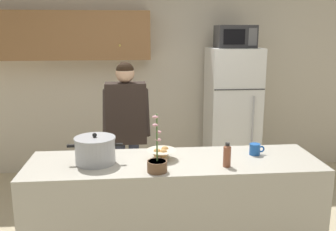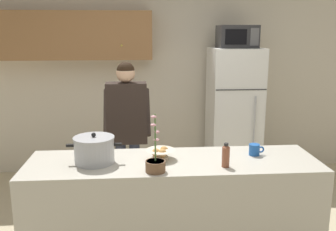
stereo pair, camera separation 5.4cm
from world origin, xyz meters
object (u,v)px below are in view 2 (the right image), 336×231
at_px(coffee_mug, 255,150).
at_px(bread_bowl, 161,153).
at_px(bottle_near_edge, 226,155).
at_px(potted_orchid, 155,164).
at_px(cooking_pot, 94,150).
at_px(person_near_pot, 127,121).
at_px(microwave, 237,37).
at_px(refrigerator, 233,115).

bearing_deg(coffee_mug, bread_bowl, -176.73).
height_order(bottle_near_edge, potted_orchid, potted_orchid).
xyz_separation_m(bread_bowl, potted_orchid, (-0.05, -0.27, 0.01)).
bearing_deg(cooking_pot, person_near_pot, 76.52).
bearing_deg(bread_bowl, person_near_pot, 108.34).
distance_m(cooking_pot, bread_bowl, 0.53).
height_order(cooking_pot, bottle_near_edge, cooking_pot).
bearing_deg(bottle_near_edge, bread_bowl, 156.92).
distance_m(person_near_pot, bottle_near_edge, 1.37).
bearing_deg(microwave, bread_bowl, -120.78).
bearing_deg(bottle_near_edge, microwave, 73.96).
distance_m(refrigerator, coffee_mug, 1.79).
bearing_deg(potted_orchid, microwave, 61.49).
xyz_separation_m(microwave, cooking_pot, (-1.60, -1.83, -0.85)).
xyz_separation_m(bottle_near_edge, potted_orchid, (-0.54, -0.06, -0.03)).
height_order(microwave, bread_bowl, microwave).
height_order(bread_bowl, bottle_near_edge, bottle_near_edge).
bearing_deg(coffee_mug, cooking_pot, -176.43).
xyz_separation_m(refrigerator, cooking_pot, (-1.60, -1.85, 0.16)).
relative_size(bread_bowl, potted_orchid, 0.55).
bearing_deg(cooking_pot, refrigerator, 49.21).
height_order(refrigerator, cooking_pot, refrigerator).
bearing_deg(microwave, cooking_pot, -131.13).
height_order(cooking_pot, coffee_mug, cooking_pot).
relative_size(microwave, bread_bowl, 1.96).
xyz_separation_m(microwave, bread_bowl, (-1.07, -1.79, -0.91)).
distance_m(microwave, bottle_near_edge, 2.25).
xyz_separation_m(refrigerator, bottle_near_edge, (-0.57, -2.02, 0.14)).
height_order(person_near_pot, coffee_mug, person_near_pot).
bearing_deg(microwave, refrigerator, 90.07).
bearing_deg(person_near_pot, potted_orchid, -78.15).
xyz_separation_m(cooking_pot, bread_bowl, (0.53, 0.04, -0.06)).
distance_m(microwave, cooking_pot, 2.57).
bearing_deg(microwave, person_near_pot, -147.29).
bearing_deg(bread_bowl, cooking_pot, -175.96).
height_order(refrigerator, coffee_mug, refrigerator).
height_order(refrigerator, microwave, microwave).
bearing_deg(person_near_pot, bread_bowl, -71.66).
bearing_deg(bread_bowl, potted_orchid, -101.19).
xyz_separation_m(cooking_pot, bottle_near_edge, (1.02, -0.17, -0.01)).
bearing_deg(coffee_mug, bottle_near_edge, -140.41).
xyz_separation_m(refrigerator, microwave, (0.00, -0.02, 1.01)).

